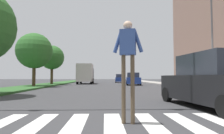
% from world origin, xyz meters
% --- Properties ---
extents(ground_plane, '(140.00, 140.00, 0.00)m').
position_xyz_m(ground_plane, '(0.00, 30.00, 0.00)').
color(ground_plane, '#38383A').
extents(crosswalk, '(5.85, 2.20, 0.01)m').
position_xyz_m(crosswalk, '(0.00, 7.76, 0.00)').
color(crosswalk, silver).
rests_on(crosswalk, ground_plane).
extents(median_strip, '(3.39, 64.00, 0.15)m').
position_xyz_m(median_strip, '(-7.93, 28.00, 0.07)').
color(median_strip, '#2D5B28').
rests_on(median_strip, ground_plane).
extents(tree_far, '(3.92, 3.92, 5.80)m').
position_xyz_m(tree_far, '(-8.01, 24.61, 3.98)').
color(tree_far, '#4C3823').
rests_on(tree_far, median_strip).
extents(tree_distant, '(3.35, 3.35, 5.35)m').
position_xyz_m(tree_distant, '(-7.60, 30.28, 3.81)').
color(tree_distant, '#4C3823').
rests_on(tree_distant, median_strip).
extents(sidewalk_right, '(3.00, 64.00, 0.15)m').
position_xyz_m(sidewalk_right, '(8.88, 28.00, 0.07)').
color(sidewalk_right, '#9E9991').
rests_on(sidewalk_right, ground_plane).
extents(street_lamp_right, '(1.02, 0.24, 7.50)m').
position_xyz_m(street_lamp_right, '(8.28, 18.04, 4.59)').
color(street_lamp_right, slate).
rests_on(street_lamp_right, sidewalk_right).
extents(pedestrian_performer, '(0.74, 0.33, 2.49)m').
position_xyz_m(pedestrian_performer, '(0.35, 7.59, 1.66)').
color(pedestrian_performer, brown).
rests_on(pedestrian_performer, ground_plane).
extents(suv_crossing, '(2.44, 4.79, 1.97)m').
position_xyz_m(suv_crossing, '(3.71, 9.92, 0.93)').
color(suv_crossing, black).
rests_on(suv_crossing, ground_plane).
extents(sedan_midblock, '(2.23, 4.42, 1.70)m').
position_xyz_m(sedan_midblock, '(3.67, 29.65, 0.79)').
color(sedan_midblock, navy).
rests_on(sedan_midblock, ground_plane).
extents(sedan_distant, '(2.07, 4.31, 1.65)m').
position_xyz_m(sedan_distant, '(2.76, 41.33, 0.77)').
color(sedan_distant, navy).
rests_on(sedan_distant, ground_plane).
extents(truck_box_delivery, '(2.40, 6.20, 3.10)m').
position_xyz_m(truck_box_delivery, '(-3.32, 34.52, 1.63)').
color(truck_box_delivery, '#474C51').
rests_on(truck_box_delivery, ground_plane).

